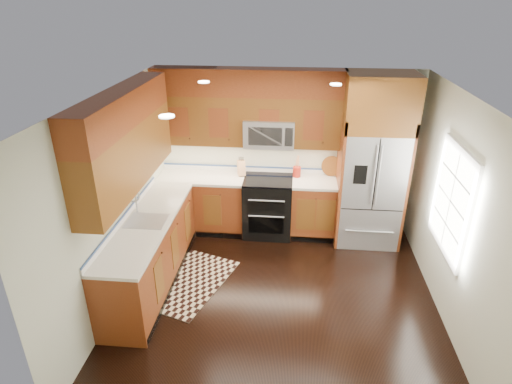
# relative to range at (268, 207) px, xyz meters

# --- Properties ---
(ground) EXTENTS (4.00, 4.00, 0.00)m
(ground) POSITION_rel_range_xyz_m (0.25, -1.67, -0.47)
(ground) COLOR black
(ground) RESTS_ON ground
(wall_back) EXTENTS (4.00, 0.02, 2.60)m
(wall_back) POSITION_rel_range_xyz_m (0.25, 0.33, 0.83)
(wall_back) COLOR #B9BEAB
(wall_back) RESTS_ON ground
(wall_left) EXTENTS (0.02, 4.00, 2.60)m
(wall_left) POSITION_rel_range_xyz_m (-1.75, -1.67, 0.83)
(wall_left) COLOR #B9BEAB
(wall_left) RESTS_ON ground
(wall_right) EXTENTS (0.02, 4.00, 2.60)m
(wall_right) POSITION_rel_range_xyz_m (2.25, -1.67, 0.83)
(wall_right) COLOR #B9BEAB
(wall_right) RESTS_ON ground
(window) EXTENTS (0.04, 1.10, 1.30)m
(window) POSITION_rel_range_xyz_m (2.23, -1.47, 0.93)
(window) COLOR white
(window) RESTS_ON ground
(base_cabinets) EXTENTS (2.85, 3.00, 0.90)m
(base_cabinets) POSITION_rel_range_xyz_m (-0.98, -0.77, -0.02)
(base_cabinets) COLOR brown
(base_cabinets) RESTS_ON ground
(countertop) EXTENTS (2.86, 3.01, 0.04)m
(countertop) POSITION_rel_range_xyz_m (-0.84, -0.65, 0.45)
(countertop) COLOR silver
(countertop) RESTS_ON base_cabinets
(upper_cabinets) EXTENTS (2.85, 3.00, 1.15)m
(upper_cabinets) POSITION_rel_range_xyz_m (-0.90, -0.58, 1.56)
(upper_cabinets) COLOR brown
(upper_cabinets) RESTS_ON ground
(range) EXTENTS (0.76, 0.67, 0.95)m
(range) POSITION_rel_range_xyz_m (0.00, 0.00, 0.00)
(range) COLOR black
(range) RESTS_ON ground
(microwave) EXTENTS (0.76, 0.40, 0.42)m
(microwave) POSITION_rel_range_xyz_m (-0.00, 0.13, 1.19)
(microwave) COLOR #B2B2B7
(microwave) RESTS_ON ground
(refrigerator) EXTENTS (0.98, 0.75, 2.60)m
(refrigerator) POSITION_rel_range_xyz_m (1.55, -0.04, 0.83)
(refrigerator) COLOR #B2B2B7
(refrigerator) RESTS_ON ground
(sink_faucet) EXTENTS (0.54, 0.44, 0.37)m
(sink_faucet) POSITION_rel_range_xyz_m (-1.48, -1.44, 0.52)
(sink_faucet) COLOR #B2B2B7
(sink_faucet) RESTS_ON countertop
(rug) EXTENTS (1.22, 1.57, 0.01)m
(rug) POSITION_rel_range_xyz_m (-0.95, -1.45, -0.46)
(rug) COLOR black
(rug) RESTS_ON ground
(knife_block) EXTENTS (0.15, 0.18, 0.30)m
(knife_block) POSITION_rel_range_xyz_m (-0.44, 0.16, 0.59)
(knife_block) COLOR tan
(knife_block) RESTS_ON countertop
(utensil_crock) EXTENTS (0.16, 0.16, 0.35)m
(utensil_crock) POSITION_rel_range_xyz_m (0.44, 0.17, 0.59)
(utensil_crock) COLOR #A02013
(utensil_crock) RESTS_ON countertop
(cutting_board) EXTENTS (0.36, 0.36, 0.02)m
(cutting_board) POSITION_rel_range_xyz_m (0.98, 0.27, 0.48)
(cutting_board) COLOR brown
(cutting_board) RESTS_ON countertop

